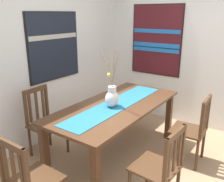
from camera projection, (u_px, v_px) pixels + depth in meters
name	position (u px, v px, depth m)	size (l,w,h in m)	color
ground_plane	(151.00, 178.00, 3.00)	(6.40, 6.40, 0.03)	#A37F5B
wall_back	(41.00, 53.00, 3.61)	(6.40, 0.12, 2.70)	silver
wall_side	(206.00, 49.00, 4.04)	(0.12, 6.40, 2.70)	silver
dining_table	(116.00, 112.00, 3.23)	(1.99, 0.91, 0.77)	#51331E
table_runner	(116.00, 104.00, 3.20)	(1.83, 0.36, 0.01)	#236B93
centerpiece_vase	(112.00, 97.00, 3.08)	(0.20, 0.33, 0.74)	silver
chair_0	(160.00, 167.00, 2.40)	(0.44, 0.44, 0.90)	#4C301C
chair_1	(45.00, 122.00, 3.37)	(0.43, 0.43, 0.95)	#4C301C
chair_2	(193.00, 128.00, 3.17)	(0.44, 0.44, 0.92)	#4C301C
chair_3	(29.00, 181.00, 2.20)	(0.42, 0.42, 0.93)	#4C301C
painting_on_back_wall	(54.00, 46.00, 3.70)	(0.98, 0.05, 1.01)	black
painting_on_side_wall	(156.00, 40.00, 4.43)	(0.05, 0.96, 1.25)	black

